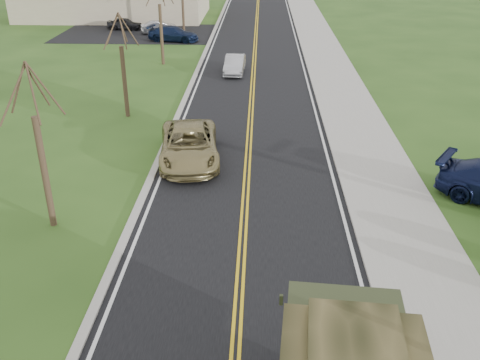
{
  "coord_description": "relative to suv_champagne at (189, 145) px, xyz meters",
  "views": [
    {
      "loc": [
        0.53,
        -6.65,
        10.18
      ],
      "look_at": [
        -0.14,
        10.34,
        1.8
      ],
      "focal_mm": 40.0,
      "sensor_mm": 36.0,
      "label": 1
    }
  ],
  "objects": [
    {
      "name": "road",
      "position": [
        2.7,
        24.04,
        -0.78
      ],
      "size": [
        8.0,
        120.0,
        0.01
      ],
      "primitive_type": "cube",
      "color": "black",
      "rests_on": "ground"
    },
    {
      "name": "curb_right",
      "position": [
        6.85,
        24.04,
        -0.73
      ],
      "size": [
        0.3,
        120.0,
        0.12
      ],
      "primitive_type": "cube",
      "color": "#9E998E",
      "rests_on": "ground"
    },
    {
      "name": "sidewalk_right",
      "position": [
        8.6,
        24.04,
        -0.74
      ],
      "size": [
        3.2,
        120.0,
        0.1
      ],
      "primitive_type": "cube",
      "color": "#9E998E",
      "rests_on": "ground"
    },
    {
      "name": "curb_left",
      "position": [
        -1.45,
        24.04,
        -0.74
      ],
      "size": [
        0.3,
        120.0,
        0.1
      ],
      "primitive_type": "cube",
      "color": "#9E998E",
      "rests_on": "ground"
    },
    {
      "name": "bare_tree_a",
      "position": [
        -4.3,
        -5.96,
        1.84
      ],
      "size": [
        1.93,
        2.26,
        6.08
      ],
      "color": "#38281C",
      "rests_on": "ground"
    },
    {
      "name": "bare_tree_b",
      "position": [
        -4.3,
        6.04,
        1.69
      ],
      "size": [
        1.83,
        2.14,
        5.73
      ],
      "color": "#38281C",
      "rests_on": "ground"
    },
    {
      "name": "bare_tree_c",
      "position": [
        -4.3,
        18.04,
        1.99
      ],
      "size": [
        2.04,
        2.39,
        6.42
      ],
      "color": "#38281C",
      "rests_on": "ground"
    },
    {
      "name": "bare_tree_d",
      "position": [
        -4.3,
        30.04,
        1.76
      ],
      "size": [
        1.88,
        2.2,
        5.91
      ],
      "color": "#38281C",
      "rests_on": "ground"
    },
    {
      "name": "suv_champagne",
      "position": [
        0.0,
        0.0,
        0.0
      ],
      "size": [
        3.3,
        5.94,
        1.57
      ],
      "primitive_type": "imported",
      "rotation": [
        0.0,
        0.0,
        0.13
      ],
      "color": "#938553",
      "rests_on": "ground"
    },
    {
      "name": "sedan_silver",
      "position": [
        1.34,
        15.59,
        -0.15
      ],
      "size": [
        1.48,
        3.89,
        1.27
      ],
      "primitive_type": "imported",
      "rotation": [
        0.0,
        0.0,
        -0.04
      ],
      "color": "#AAA9AE",
      "rests_on": "ground"
    },
    {
      "name": "lot_car_dark",
      "position": [
        -10.51,
        31.87,
        -0.19
      ],
      "size": [
        3.59,
        1.73,
        1.18
      ],
      "primitive_type": "imported",
      "rotation": [
        0.0,
        0.0,
        1.47
      ],
      "color": "black",
      "rests_on": "ground"
    },
    {
      "name": "lot_car_silver",
      "position": [
        -6.69,
        30.17,
        -0.2
      ],
      "size": [
        3.76,
        2.38,
        1.17
      ],
      "primitive_type": "imported",
      "rotation": [
        0.0,
        0.0,
        1.92
      ],
      "color": "#A4A3A8",
      "rests_on": "ground"
    },
    {
      "name": "lot_car_navy",
      "position": [
        -4.78,
        26.53,
        -0.12
      ],
      "size": [
        4.89,
        2.76,
        1.34
      ],
      "primitive_type": "imported",
      "rotation": [
        0.0,
        0.0,
        1.37
      ],
      "color": "#0E1935",
      "rests_on": "ground"
    }
  ]
}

